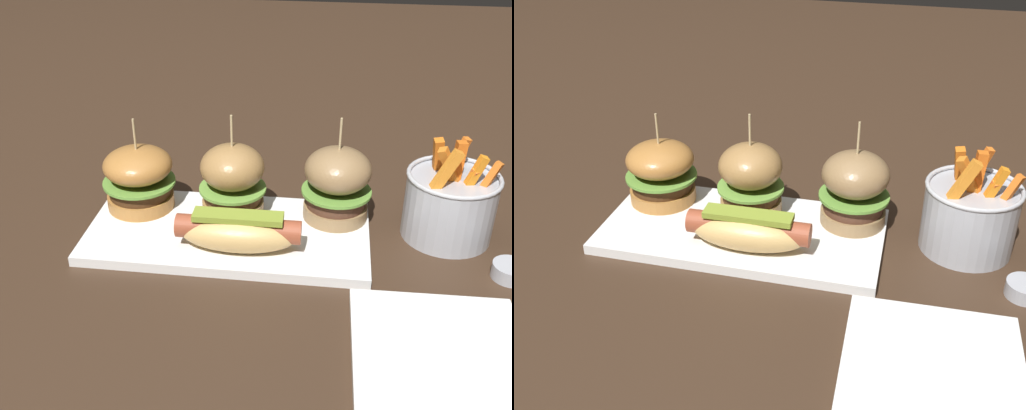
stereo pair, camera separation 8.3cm
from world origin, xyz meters
TOP-DOWN VIEW (x-y plane):
  - ground_plane at (0.00, 0.00)m, footprint 3.00×3.00m
  - platter_main at (0.00, 0.00)m, footprint 0.38×0.19m
  - hot_dog at (0.02, -0.05)m, footprint 0.16×0.06m
  - slider_left at (-0.14, 0.05)m, footprint 0.10×0.10m
  - slider_center at (-0.00, 0.04)m, footprint 0.09×0.09m
  - slider_right at (0.14, 0.05)m, footprint 0.10×0.10m
  - fries_bucket at (0.30, 0.04)m, footprint 0.12×0.12m
  - sauce_ramekin at (0.36, -0.05)m, footprint 0.05×0.05m
  - side_plate at (0.26, -0.20)m, footprint 0.19×0.19m

SIDE VIEW (x-z plane):
  - ground_plane at x=0.00m, z-range 0.00..0.00m
  - side_plate at x=0.26m, z-range 0.00..0.01m
  - platter_main at x=0.00m, z-range 0.00..0.01m
  - sauce_ramekin at x=0.36m, z-range 0.00..0.02m
  - hot_dog at x=0.02m, z-range 0.01..0.07m
  - fries_bucket at x=0.30m, z-range -0.02..0.12m
  - slider_left at x=-0.14m, z-range -0.01..0.13m
  - slider_center at x=0.00m, z-range -0.01..0.14m
  - slider_right at x=0.14m, z-range -0.01..0.14m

